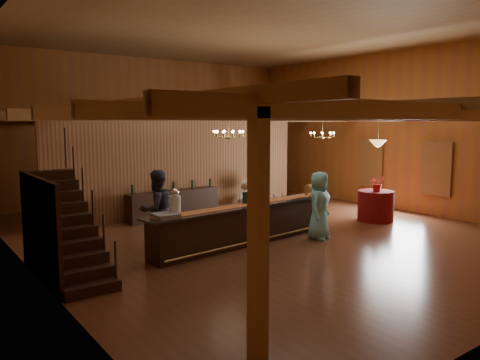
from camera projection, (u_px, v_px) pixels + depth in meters
floor at (262, 232)px, 13.03m from camera, size 14.00×14.00×0.00m
ceiling at (263, 28)px, 12.37m from camera, size 14.00×14.00×0.00m
wall_back at (150, 130)px, 18.31m from camera, size 12.00×0.10×5.50m
wall_left at (25, 136)px, 9.18m from camera, size 0.10×14.00×5.50m
wall_right at (396, 131)px, 16.23m from camera, size 0.10×14.00×5.50m
beam_grid at (251, 115)px, 13.05m from camera, size 11.90×13.90×0.39m
support_posts at (274, 176)px, 12.44m from camera, size 9.20×10.20×3.20m
partition_wall at (183, 168)px, 15.36m from camera, size 9.00×0.18×3.10m
window_right_front at (437, 169)px, 15.06m from camera, size 0.12×1.05×1.75m
window_right_back at (371, 163)px, 17.14m from camera, size 0.12×1.05×1.75m
staircase at (68, 226)px, 9.12m from camera, size 1.00×2.80×2.00m
backroom_boxes at (162, 191)px, 17.20m from camera, size 4.10×0.60×1.10m
tasting_bar at (248, 223)px, 11.76m from camera, size 5.93×1.36×0.99m
beverage_dispenser at (175, 203)px, 10.25m from camera, size 0.26×0.26×0.60m
glass_rack_tray at (166, 216)px, 10.01m from camera, size 0.50×0.50×0.10m
raffle_drum at (310, 189)px, 13.23m from camera, size 0.34×0.24×0.30m
bar_bottle_0 at (244, 198)px, 11.74m from camera, size 0.07×0.07×0.30m
bar_bottle_1 at (246, 198)px, 11.79m from camera, size 0.07×0.07×0.30m
bar_bottle_2 at (249, 197)px, 11.87m from camera, size 0.07×0.07×0.30m
bar_bottle_3 at (260, 196)px, 12.11m from camera, size 0.07×0.07×0.30m
backbar_shelf at (174, 204)px, 14.84m from camera, size 3.18×0.72×0.89m
round_table at (376, 206)px, 14.42m from camera, size 1.09×1.09×0.94m
chandelier_left at (228, 134)px, 12.37m from camera, size 0.80×0.80×0.63m
chandelier_right at (322, 135)px, 15.69m from camera, size 0.80×0.80×0.73m
pendant_lamp at (378, 143)px, 14.19m from camera, size 0.52×0.52×0.90m
bartender at (244, 207)px, 12.71m from camera, size 0.63×0.53×1.47m
staff_second at (157, 210)px, 11.16m from camera, size 1.04×0.87×1.90m
guest at (319, 205)px, 12.13m from camera, size 1.02×0.88×1.77m
floor_plant at (253, 190)px, 16.35m from camera, size 0.75×0.61×1.33m
table_flowers at (377, 183)px, 14.23m from camera, size 0.45×0.39×0.50m
table_vase at (378, 185)px, 14.34m from camera, size 0.21×0.21×0.33m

